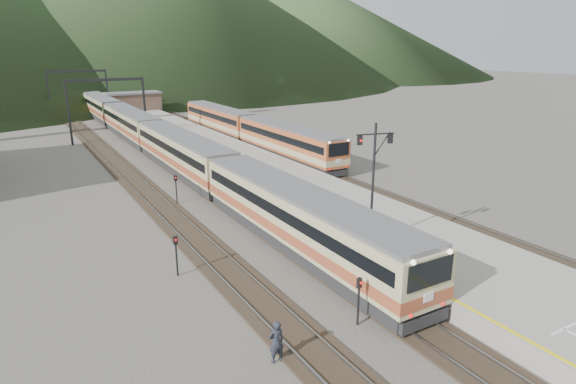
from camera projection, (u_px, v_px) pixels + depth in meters
ground at (481, 370)px, 18.36m from camera, size 400.00×400.00×0.00m
track_main at (168, 161)px, 51.34m from camera, size 2.60×200.00×0.23m
track_far at (119, 167)px, 48.91m from camera, size 2.60×200.00×0.23m
track_second at (263, 150)px, 56.91m from camera, size 2.60×200.00×0.23m
platform at (223, 155)px, 52.27m from camera, size 8.00×100.00×1.00m
gantry_near at (107, 98)px, 60.72m from camera, size 9.55×0.25×8.00m
gantry_far at (78, 85)px, 81.34m from camera, size 9.55×0.25×8.00m
station_shed at (133, 101)px, 84.66m from camera, size 9.40×4.40×3.10m
hill_c at (280, 18)px, 237.60m from camera, size 160.00×160.00×50.00m
main_train at (153, 135)px, 55.04m from camera, size 3.09×84.61×3.77m
second_train at (249, 130)px, 59.38m from camera, size 2.73×37.22×3.33m
signal_mast at (373, 172)px, 26.41m from camera, size 2.15×0.68×6.93m
short_signal_a at (359, 295)px, 20.93m from camera, size 0.26×0.22×2.27m
short_signal_b at (176, 185)px, 37.40m from camera, size 0.25×0.20×2.27m
short_signal_c at (176, 251)px, 25.49m from camera, size 0.22×0.16×2.27m
worker at (276, 342)px, 18.61m from camera, size 0.66×0.45×1.78m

